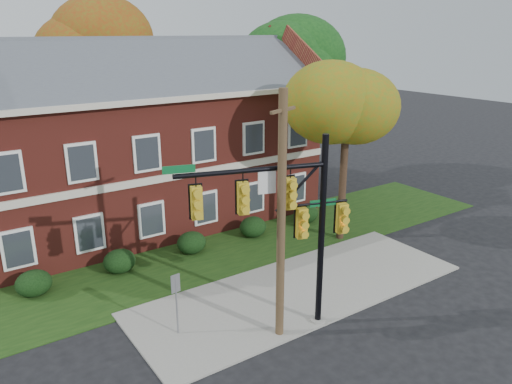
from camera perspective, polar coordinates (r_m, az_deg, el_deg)
ground at (r=20.10m, az=7.00°, el=-12.22°), size 120.00×120.00×0.00m
sidewalk at (r=20.73m, az=5.15°, el=-11.01°), size 14.00×5.00×0.08m
grass_strip at (r=24.36m, az=-2.37°, el=-6.37°), size 30.00×6.00×0.04m
apartment_building at (r=27.12m, az=-12.91°, el=6.75°), size 18.80×8.80×9.74m
hedge_far_left at (r=21.93m, az=-24.07°, el=-9.50°), size 1.40×1.26×1.05m
hedge_left at (r=22.63m, az=-15.34°, el=-7.64°), size 1.40×1.26×1.05m
hedge_center at (r=23.83m, az=-7.38°, el=-5.77°), size 1.40×1.26×1.05m
hedge_right at (r=25.46m, az=-0.36°, el=-4.01°), size 1.40×1.26×1.05m
hedge_far_right at (r=27.44m, az=5.71°, el=-2.44°), size 1.40×1.26×1.05m
tree_near_right at (r=24.04m, az=10.98°, el=9.55°), size 4.50×4.25×8.58m
tree_right_rear at (r=33.23m, az=5.04°, el=14.59°), size 6.30×5.95×10.62m
tree_far_rear at (r=34.49m, az=-16.32°, el=15.29°), size 6.84×6.46×11.52m
traffic_signal at (r=16.40m, az=3.67°, el=-2.67°), size 5.98×1.95×6.92m
utility_pole at (r=16.03m, az=2.90°, el=-3.17°), size 1.26×0.56×8.46m
sign_post at (r=17.38m, az=-9.12°, el=-11.50°), size 0.34×0.08×2.32m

